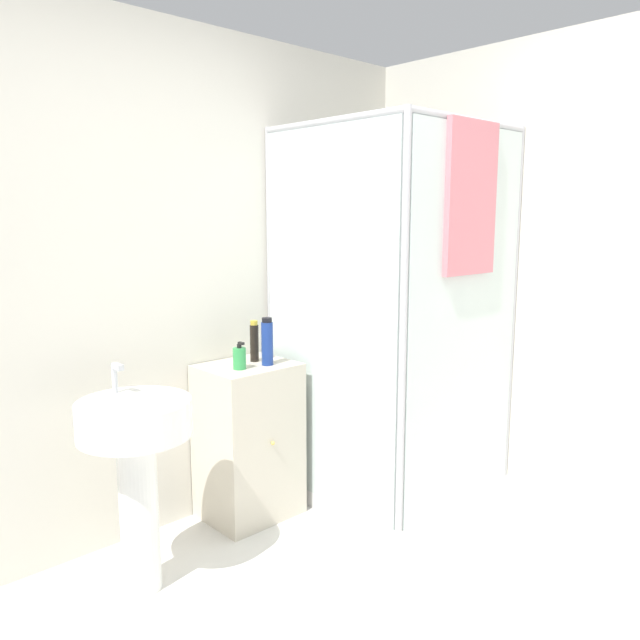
# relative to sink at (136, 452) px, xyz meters

# --- Properties ---
(wall_back) EXTENTS (6.40, 0.06, 2.50)m
(wall_back) POSITION_rel_sink_xyz_m (0.35, 0.45, 0.64)
(wall_back) COLOR silver
(wall_back) RESTS_ON ground_plane
(shower_enclosure) EXTENTS (0.99, 1.02, 2.04)m
(shower_enclosure) POSITION_rel_sink_xyz_m (1.46, -0.16, -0.07)
(shower_enclosure) COLOR white
(shower_enclosure) RESTS_ON ground_plane
(vanity_cabinet) EXTENTS (0.47, 0.40, 0.82)m
(vanity_cabinet) POSITION_rel_sink_xyz_m (0.74, 0.23, -0.20)
(vanity_cabinet) COLOR beige
(vanity_cabinet) RESTS_ON ground_plane
(sink) EXTENTS (0.47, 0.47, 0.96)m
(sink) POSITION_rel_sink_xyz_m (0.00, 0.00, 0.00)
(sink) COLOR white
(sink) RESTS_ON ground_plane
(soap_dispenser) EXTENTS (0.07, 0.07, 0.14)m
(soap_dispenser) POSITION_rel_sink_xyz_m (0.66, 0.18, 0.27)
(soap_dispenser) COLOR green
(soap_dispenser) RESTS_ON vanity_cabinet
(shampoo_bottle_tall_black) EXTENTS (0.05, 0.05, 0.22)m
(shampoo_bottle_tall_black) POSITION_rel_sink_xyz_m (0.82, 0.26, 0.31)
(shampoo_bottle_tall_black) COLOR black
(shampoo_bottle_tall_black) RESTS_ON vanity_cabinet
(shampoo_bottle_blue) EXTENTS (0.06, 0.06, 0.25)m
(shampoo_bottle_blue) POSITION_rel_sink_xyz_m (0.82, 0.15, 0.33)
(shampoo_bottle_blue) COLOR navy
(shampoo_bottle_blue) RESTS_ON vanity_cabinet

